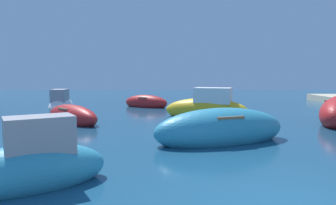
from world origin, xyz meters
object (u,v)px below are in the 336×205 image
moored_boat_3 (71,116)px  moored_boat_5 (60,105)px  moored_boat_7 (145,103)px  moored_boat_8 (206,108)px  moored_boat_2 (220,130)px  moored_boat_4 (28,167)px

moored_boat_3 → moored_boat_5: 4.27m
moored_boat_7 → moored_boat_8: bearing=152.0°
moored_boat_2 → moored_boat_4: bearing=22.2°
moored_boat_7 → moored_boat_2: bearing=134.8°
moored_boat_4 → moored_boat_7: size_ratio=0.95×
moored_boat_2 → moored_boat_5: moored_boat_5 is taller
moored_boat_5 → moored_boat_8: (8.12, -2.30, 0.07)m
moored_boat_2 → moored_boat_8: size_ratio=1.08×
moored_boat_2 → moored_boat_5: size_ratio=1.53×
moored_boat_3 → moored_boat_7: bearing=-68.0°
moored_boat_3 → moored_boat_5: size_ratio=1.12×
moored_boat_8 → moored_boat_4: bearing=83.2°
moored_boat_5 → moored_boat_8: moored_boat_8 is taller
moored_boat_3 → moored_boat_5: (-1.84, 3.86, 0.11)m
moored_boat_2 → moored_boat_4: (-4.37, -3.98, 0.00)m
moored_boat_3 → moored_boat_2: bearing=-168.6°
moored_boat_4 → moored_boat_7: moored_boat_4 is taller
moored_boat_3 → moored_boat_8: size_ratio=0.79×
moored_boat_2 → moored_boat_4: 5.91m
moored_boat_4 → moored_boat_7: bearing=-125.4°
moored_boat_3 → moored_boat_5: moored_boat_5 is taller
moored_boat_2 → moored_boat_4: size_ratio=1.50×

